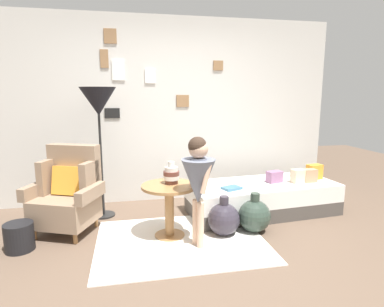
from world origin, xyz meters
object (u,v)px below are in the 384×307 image
(demijohn_far, at_px, (254,216))
(person_child, at_px, (198,178))
(book_on_daybed, at_px, (232,188))
(demijohn_near, at_px, (224,219))
(armchair, at_px, (68,193))
(daybed, at_px, (262,198))
(magazine_basket, at_px, (19,237))
(vase_striped, at_px, (171,175))
(floor_lamp, at_px, (98,105))
(side_table, at_px, (169,200))

(demijohn_far, bearing_deg, person_child, -162.03)
(book_on_daybed, distance_m, demijohn_near, 0.49)
(demijohn_far, bearing_deg, demijohn_near, -177.94)
(person_child, bearing_deg, armchair, 153.56)
(daybed, distance_m, book_on_daybed, 0.57)
(daybed, bearing_deg, magazine_basket, -169.62)
(armchair, height_order, demijohn_near, armchair)
(daybed, height_order, vase_striped, vase_striped)
(book_on_daybed, xyz_separation_m, demijohn_near, (-0.21, -0.37, -0.23))
(person_child, bearing_deg, book_on_daybed, 47.14)
(vase_striped, xyz_separation_m, floor_lamp, (-0.78, 0.72, 0.72))
(side_table, bearing_deg, magazine_basket, -179.06)
(demijohn_far, xyz_separation_m, magazine_basket, (-2.46, 0.04, -0.05))
(magazine_basket, bearing_deg, daybed, 10.38)
(side_table, relative_size, demijohn_far, 1.32)
(daybed, xyz_separation_m, demijohn_near, (-0.70, -0.56, -0.02))
(vase_striped, xyz_separation_m, demijohn_near, (0.56, -0.12, -0.50))
(person_child, xyz_separation_m, book_on_daybed, (0.54, 0.59, -0.31))
(side_table, relative_size, person_child, 0.52)
(armchair, height_order, floor_lamp, floor_lamp)
(armchair, height_order, demijohn_far, armchair)
(daybed, xyz_separation_m, book_on_daybed, (-0.49, -0.19, 0.22))
(vase_striped, height_order, demijohn_near, vase_striped)
(daybed, xyz_separation_m, demijohn_far, (-0.33, -0.55, -0.01))
(floor_lamp, bearing_deg, book_on_daybed, -17.05)
(side_table, bearing_deg, demijohn_near, -7.33)
(side_table, bearing_deg, person_child, -48.72)
(floor_lamp, distance_m, demijohn_far, 2.25)
(vase_striped, bearing_deg, daybed, 19.29)
(vase_striped, distance_m, demijohn_far, 1.05)
(side_table, xyz_separation_m, demijohn_far, (0.95, -0.06, -0.23))
(floor_lamp, distance_m, person_child, 1.61)
(floor_lamp, relative_size, magazine_basket, 5.79)
(side_table, bearing_deg, vase_striped, 56.46)
(daybed, height_order, person_child, person_child)
(book_on_daybed, height_order, magazine_basket, book_on_daybed)
(floor_lamp, distance_m, book_on_daybed, 1.90)
(side_table, height_order, magazine_basket, side_table)
(daybed, bearing_deg, armchair, -177.44)
(magazine_basket, bearing_deg, book_on_daybed, 7.92)
(magazine_basket, bearing_deg, armchair, 44.53)
(book_on_daybed, bearing_deg, daybed, 21.38)
(side_table, bearing_deg, demijohn_far, -3.77)
(person_child, distance_m, demijohn_near, 0.67)
(armchair, bearing_deg, floor_lamp, 48.47)
(side_table, height_order, person_child, person_child)
(demijohn_near, relative_size, demijohn_far, 0.98)
(person_child, xyz_separation_m, demijohn_far, (0.70, 0.23, -0.54))
(floor_lamp, height_order, demijohn_near, floor_lamp)
(floor_lamp, relative_size, demijohn_near, 3.67)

